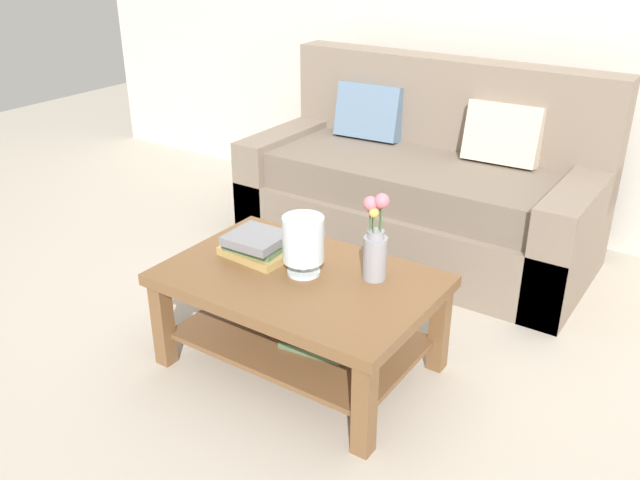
# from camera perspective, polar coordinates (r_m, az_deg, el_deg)

# --- Properties ---
(ground_plane) EXTENTS (10.00, 10.00, 0.00)m
(ground_plane) POSITION_cam_1_polar(r_m,az_deg,el_deg) (3.27, 1.78, -7.28)
(ground_plane) COLOR #ADA393
(couch) EXTENTS (1.95, 0.90, 1.06)m
(couch) POSITION_cam_1_polar(r_m,az_deg,el_deg) (3.94, 8.54, 4.26)
(couch) COLOR #7A6B5B
(couch) RESTS_ON ground
(coffee_table) EXTENTS (1.11, 0.73, 0.44)m
(coffee_table) POSITION_cam_1_polar(r_m,az_deg,el_deg) (2.84, -1.66, -5.11)
(coffee_table) COLOR brown
(coffee_table) RESTS_ON ground
(book_stack_main) EXTENTS (0.31, 0.25, 0.11)m
(book_stack_main) POSITION_cam_1_polar(r_m,az_deg,el_deg) (2.92, -5.30, -0.42)
(book_stack_main) COLOR tan
(book_stack_main) RESTS_ON coffee_table
(glass_hurricane_vase) EXTENTS (0.17, 0.17, 0.25)m
(glass_hurricane_vase) POSITION_cam_1_polar(r_m,az_deg,el_deg) (2.73, -1.40, -0.09)
(glass_hurricane_vase) COLOR silver
(glass_hurricane_vase) RESTS_ON coffee_table
(flower_pitcher) EXTENTS (0.10, 0.10, 0.37)m
(flower_pitcher) POSITION_cam_1_polar(r_m,az_deg,el_deg) (2.69, 4.67, -0.04)
(flower_pitcher) COLOR gray
(flower_pitcher) RESTS_ON coffee_table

